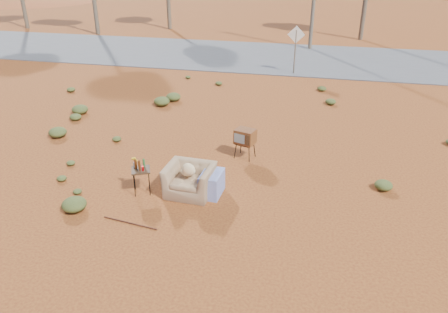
# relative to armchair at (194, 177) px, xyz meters

# --- Properties ---
(ground) EXTENTS (140.00, 140.00, 0.00)m
(ground) POSITION_rel_armchair_xyz_m (0.04, -0.61, -0.46)
(ground) COLOR #91501D
(ground) RESTS_ON ground
(highway) EXTENTS (140.00, 7.00, 0.04)m
(highway) POSITION_rel_armchair_xyz_m (0.04, 14.39, -0.44)
(highway) COLOR #565659
(highway) RESTS_ON ground
(dirt_mound) EXTENTS (26.00, 18.00, 2.00)m
(dirt_mound) POSITION_rel_armchair_xyz_m (-29.96, 33.39, -0.46)
(dirt_mound) COLOR brown
(dirt_mound) RESTS_ON ground
(armchair) EXTENTS (1.37, 0.85, 0.99)m
(armchair) POSITION_rel_armchair_xyz_m (0.00, 0.00, 0.00)
(armchair) COLOR #937150
(armchair) RESTS_ON ground
(tv_unit) EXTENTS (0.63, 0.57, 0.86)m
(tv_unit) POSITION_rel_armchair_xyz_m (0.86, 2.22, 0.18)
(tv_unit) COLOR black
(tv_unit) RESTS_ON ground
(side_table) EXTENTS (0.58, 0.58, 0.90)m
(side_table) POSITION_rel_armchair_xyz_m (-1.29, -0.21, 0.20)
(side_table) COLOR #3C2816
(side_table) RESTS_ON ground
(rusty_bar) EXTENTS (1.32, 0.23, 0.04)m
(rusty_bar) POSITION_rel_armchair_xyz_m (-1.01, -1.55, -0.44)
(rusty_bar) COLOR #4A1C13
(rusty_bar) RESTS_ON ground
(road_sign) EXTENTS (0.78, 0.06, 2.19)m
(road_sign) POSITION_rel_armchair_xyz_m (1.54, 11.39, 1.04)
(road_sign) COLOR brown
(road_sign) RESTS_ON ground
(scrub_patch) EXTENTS (17.49, 8.07, 0.33)m
(scrub_patch) POSITION_rel_armchair_xyz_m (-0.78, 3.80, -0.32)
(scrub_patch) COLOR #495224
(scrub_patch) RESTS_ON ground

